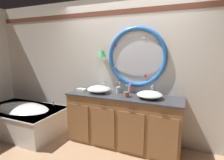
# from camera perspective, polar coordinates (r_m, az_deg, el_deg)

# --- Properties ---
(ground_plane) EXTENTS (14.00, 14.00, 0.00)m
(ground_plane) POSITION_cam_1_polar(r_m,az_deg,el_deg) (3.19, 0.47, -21.90)
(ground_plane) COLOR tan
(back_wall_assembly) EXTENTS (6.40, 0.26, 2.60)m
(back_wall_assembly) POSITION_cam_1_polar(r_m,az_deg,el_deg) (3.26, 4.70, 3.62)
(back_wall_assembly) COLOR silver
(back_wall_assembly) RESTS_ON ground_plane
(vanity_counter) EXTENTS (1.98, 0.61, 0.91)m
(vanity_counter) POSITION_cam_1_polar(r_m,az_deg,el_deg) (3.17, 3.50, -12.80)
(vanity_counter) COLOR olive
(vanity_counter) RESTS_ON ground_plane
(bathtub) EXTENTS (1.66, 0.97, 0.61)m
(bathtub) POSITION_cam_1_polar(r_m,az_deg,el_deg) (4.11, -26.93, -10.68)
(bathtub) COLOR white
(bathtub) RESTS_ON ground_plane
(sink_basin_left) EXTENTS (0.41, 0.41, 0.13)m
(sink_basin_left) POSITION_cam_1_polar(r_m,az_deg,el_deg) (3.16, -4.34, -3.00)
(sink_basin_left) COLOR white
(sink_basin_left) RESTS_ON vanity_counter
(sink_basin_right) EXTENTS (0.40, 0.40, 0.12)m
(sink_basin_right) POSITION_cam_1_polar(r_m,az_deg,el_deg) (2.87, 12.03, -4.68)
(sink_basin_right) COLOR white
(sink_basin_right) RESTS_ON vanity_counter
(faucet_set_left) EXTENTS (0.22, 0.12, 0.17)m
(faucet_set_left) POSITION_cam_1_polar(r_m,az_deg,el_deg) (3.36, -2.51, -2.22)
(faucet_set_left) COLOR silver
(faucet_set_left) RESTS_ON vanity_counter
(faucet_set_right) EXTENTS (0.24, 0.14, 0.17)m
(faucet_set_right) POSITION_cam_1_polar(r_m,az_deg,el_deg) (3.09, 12.88, -3.55)
(faucet_set_right) COLOR silver
(faucet_set_right) RESTS_ON vanity_counter
(toothbrush_holder_left) EXTENTS (0.09, 0.09, 0.22)m
(toothbrush_holder_left) POSITION_cam_1_polar(r_m,az_deg,el_deg) (3.17, 2.03, -3.09)
(toothbrush_holder_left) COLOR silver
(toothbrush_holder_left) RESTS_ON vanity_counter
(toothbrush_holder_right) EXTENTS (0.09, 0.09, 0.21)m
(toothbrush_holder_right) POSITION_cam_1_polar(r_m,az_deg,el_deg) (2.90, 4.74, -4.53)
(toothbrush_holder_right) COLOR #996647
(toothbrush_holder_right) RESTS_ON vanity_counter
(soap_dispenser) EXTENTS (0.06, 0.06, 0.18)m
(soap_dispenser) POSITION_cam_1_polar(r_m,az_deg,el_deg) (3.16, 5.79, -2.81)
(soap_dispenser) COLOR pink
(soap_dispenser) RESTS_ON vanity_counter
(folded_hand_towel) EXTENTS (0.17, 0.11, 0.04)m
(folded_hand_towel) POSITION_cam_1_polar(r_m,az_deg,el_deg) (3.37, -9.83, -3.12)
(folded_hand_towel) COLOR white
(folded_hand_towel) RESTS_ON vanity_counter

